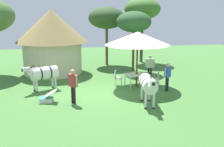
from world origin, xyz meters
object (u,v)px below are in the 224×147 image
at_px(thatched_hut, 52,39).
at_px(guest_behind_table, 150,65).
at_px(patio_dining_table, 137,75).
at_px(patio_chair_near_hut, 157,78).
at_px(acacia_tree_left_background, 107,18).
at_px(acacia_tree_far_lawn, 134,22).
at_px(patio_chair_near_lawn, 117,77).
at_px(guest_beside_umbrella, 167,74).
at_px(striped_lounge_chair, 48,97).
at_px(zebra_nearest_camera, 148,84).
at_px(zebra_by_umbrella, 43,73).
at_px(acacia_tree_behind_hut, 142,9).
at_px(standing_watcher, 73,83).
at_px(shade_umbrella, 137,38).

bearing_deg(thatched_hut, guest_behind_table, -27.10).
bearing_deg(patio_dining_table, patio_chair_near_hut, -12.45).
distance_m(thatched_hut, acacia_tree_left_background, 4.94).
height_order(thatched_hut, acacia_tree_left_background, acacia_tree_left_background).
distance_m(patio_dining_table, acacia_tree_far_lawn, 5.04).
bearing_deg(patio_chair_near_lawn, patio_dining_table, 90.00).
height_order(patio_dining_table, acacia_tree_left_background, acacia_tree_left_background).
relative_size(guest_beside_umbrella, striped_lounge_chair, 1.82).
xyz_separation_m(patio_chair_near_lawn, guest_behind_table, (2.27, 0.85, 0.46)).
bearing_deg(thatched_hut, zebra_nearest_camera, -58.50).
bearing_deg(guest_beside_umbrella, guest_behind_table, -121.89).
relative_size(striped_lounge_chair, zebra_by_umbrella, 0.44).
distance_m(thatched_hut, patio_chair_near_hut, 7.84).
xyz_separation_m(patio_dining_table, acacia_tree_left_background, (-0.74, 6.64, 3.07)).
bearing_deg(patio_dining_table, acacia_tree_behind_hut, 72.23).
bearing_deg(standing_watcher, patio_dining_table, 84.11).
distance_m(acacia_tree_far_lawn, acacia_tree_behind_hut, 3.70).
bearing_deg(guest_behind_table, acacia_tree_behind_hut, 103.83).
bearing_deg(acacia_tree_behind_hut, patio_dining_table, -107.77).
bearing_deg(zebra_nearest_camera, standing_watcher, -6.91).
relative_size(patio_chair_near_hut, zebra_by_umbrella, 0.46).
relative_size(thatched_hut, acacia_tree_behind_hut, 0.92).
relative_size(patio_chair_near_lawn, acacia_tree_far_lawn, 0.21).
height_order(patio_chair_near_hut, acacia_tree_far_lawn, acacia_tree_far_lawn).
height_order(patio_chair_near_hut, patio_chair_near_lawn, same).
xyz_separation_m(shade_umbrella, patio_chair_near_lawn, (-1.09, 0.39, -2.29)).
bearing_deg(thatched_hut, shade_umbrella, -41.56).
bearing_deg(acacia_tree_far_lawn, standing_watcher, -125.38).
bearing_deg(acacia_tree_left_background, zebra_nearest_camera, -87.45).
relative_size(shade_umbrella, guest_behind_table, 2.26).
bearing_deg(acacia_tree_behind_hut, guest_behind_table, -100.82).
bearing_deg(acacia_tree_far_lawn, striped_lounge_chair, -133.96).
xyz_separation_m(striped_lounge_chair, zebra_nearest_camera, (4.69, -1.23, 0.76)).
relative_size(patio_dining_table, standing_watcher, 0.83).
bearing_deg(guest_behind_table, standing_watcher, -119.31).
bearing_deg(thatched_hut, acacia_tree_behind_hut, 22.11).
bearing_deg(patio_chair_near_lawn, guest_behind_table, 130.12).
distance_m(shade_umbrella, zebra_by_umbrella, 5.61).
distance_m(shade_umbrella, zebra_nearest_camera, 3.66).
height_order(shade_umbrella, acacia_tree_left_background, acacia_tree_left_background).
bearing_deg(patio_dining_table, standing_watcher, -147.94).
distance_m(thatched_hut, guest_behind_table, 7.00).
distance_m(standing_watcher, acacia_tree_behind_hut, 11.90).
height_order(standing_watcher, zebra_nearest_camera, standing_watcher).
height_order(shade_umbrella, guest_behind_table, shade_umbrella).
bearing_deg(zebra_by_umbrella, acacia_tree_behind_hut, -74.00).
distance_m(patio_dining_table, patio_chair_near_lawn, 1.17).
relative_size(patio_chair_near_lawn, striped_lounge_chair, 1.05).
bearing_deg(patio_chair_near_hut, acacia_tree_far_lawn, 16.77).
distance_m(zebra_by_umbrella, acacia_tree_far_lawn, 7.67).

